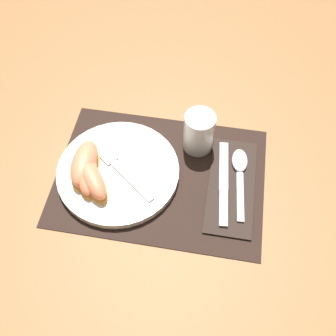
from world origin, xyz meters
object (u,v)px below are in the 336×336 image
spoon (240,170)px  fork (116,165)px  juice_glass (199,134)px  knife (224,184)px  citrus_wedge_2 (92,179)px  citrus_wedge_0 (84,164)px  plate (118,172)px  citrus_wedge_1 (87,172)px

spoon → fork: (-0.26, -0.04, 0.01)m
juice_glass → knife: size_ratio=0.47×
spoon → citrus_wedge_2: (-0.29, -0.09, 0.03)m
citrus_wedge_0 → spoon: bearing=10.0°
plate → knife: bearing=1.9°
spoon → juice_glass: bearing=150.7°
juice_glass → citrus_wedge_1: size_ratio=0.76×
knife → fork: (-0.23, 0.00, 0.01)m
plate → juice_glass: 0.19m
citrus_wedge_2 → citrus_wedge_0: bearing=127.2°
juice_glass → spoon: juice_glass is taller
citrus_wedge_0 → juice_glass: bearing=26.5°
plate → juice_glass: size_ratio=2.70×
citrus_wedge_0 → citrus_wedge_2: size_ratio=1.00×
knife → spoon: size_ratio=1.16×
juice_glass → citrus_wedge_0: bearing=-153.5°
juice_glass → citrus_wedge_1: 0.25m
juice_glass → citrus_wedge_1: (-0.21, -0.13, -0.01)m
juice_glass → fork: juice_glass is taller
plate → juice_glass: juice_glass is taller
plate → citrus_wedge_0: (-0.07, -0.01, 0.03)m
citrus_wedge_1 → citrus_wedge_2: 0.02m
plate → citrus_wedge_1: citrus_wedge_1 is taller
citrus_wedge_0 → citrus_wedge_1: (0.01, -0.02, -0.00)m
plate → spoon: (0.25, 0.05, -0.00)m
spoon → citrus_wedge_1: (-0.31, -0.07, 0.02)m
knife → citrus_wedge_0: 0.29m
juice_glass → citrus_wedge_0: size_ratio=0.81×
citrus_wedge_0 → citrus_wedge_2: citrus_wedge_0 is taller
citrus_wedge_1 → citrus_wedge_2: citrus_wedge_2 is taller
knife → citrus_wedge_2: citrus_wedge_2 is taller
juice_glass → knife: 0.12m
knife → juice_glass: bearing=125.0°
plate → citrus_wedge_1: bearing=-155.0°
juice_glass → fork: (-0.16, -0.09, -0.02)m
fork → citrus_wedge_1: 0.06m
juice_glass → citrus_wedge_0: 0.25m
fork → citrus_wedge_2: citrus_wedge_2 is taller
fork → citrus_wedge_1: (-0.05, -0.04, 0.01)m
fork → citrus_wedge_0: 0.06m
knife → citrus_wedge_2: 0.27m
plate → citrus_wedge_2: citrus_wedge_2 is taller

